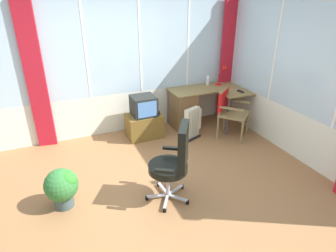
% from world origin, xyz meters
% --- Properties ---
extents(ground, '(5.79, 4.91, 0.06)m').
position_xyz_m(ground, '(0.00, 0.00, -0.03)').
color(ground, '#92663F').
extents(north_window_panel, '(4.79, 0.07, 2.55)m').
position_xyz_m(north_window_panel, '(0.00, 1.99, 1.27)').
color(north_window_panel, silver).
rests_on(north_window_panel, ground).
extents(east_window_panel, '(0.07, 3.91, 2.55)m').
position_xyz_m(east_window_panel, '(2.43, -0.00, 1.27)').
color(east_window_panel, silver).
rests_on(east_window_panel, ground).
extents(curtain_north_left, '(0.30, 0.11, 2.45)m').
position_xyz_m(curtain_north_left, '(-1.32, 1.91, 1.23)').
color(curtain_north_left, red).
rests_on(curtain_north_left, ground).
extents(curtain_corner, '(0.30, 0.08, 2.45)m').
position_xyz_m(curtain_corner, '(2.30, 1.86, 1.23)').
color(curtain_corner, red).
rests_on(curtain_corner, ground).
extents(desk, '(1.41, 0.97, 0.76)m').
position_xyz_m(desk, '(1.28, 1.62, 0.41)').
color(desk, olive).
rests_on(desk, ground).
extents(desk_lamp, '(0.23, 0.20, 0.42)m').
position_xyz_m(desk_lamp, '(2.09, 1.66, 1.03)').
color(desk_lamp, red).
rests_on(desk_lamp, desk).
extents(tv_remote, '(0.06, 0.15, 0.02)m').
position_xyz_m(tv_remote, '(2.17, 1.16, 0.77)').
color(tv_remote, black).
rests_on(tv_remote, desk).
extents(spray_bottle, '(0.06, 0.06, 0.22)m').
position_xyz_m(spray_bottle, '(1.82, 1.79, 0.86)').
color(spray_bottle, white).
rests_on(spray_bottle, desk).
extents(wooden_armchair, '(0.68, 0.68, 0.88)m').
position_xyz_m(wooden_armchair, '(1.80, 0.99, 0.57)').
color(wooden_armchair, olive).
rests_on(wooden_armchair, ground).
extents(office_chair, '(0.60, 0.62, 1.07)m').
position_xyz_m(office_chair, '(0.15, -0.32, 0.59)').
color(office_chair, '#B7B7BF').
rests_on(office_chair, ground).
extents(tv_on_stand, '(0.65, 0.45, 0.79)m').
position_xyz_m(tv_on_stand, '(0.37, 1.54, 0.35)').
color(tv_on_stand, brown).
rests_on(tv_on_stand, ground).
extents(space_heater, '(0.41, 0.29, 0.59)m').
position_xyz_m(space_heater, '(1.17, 1.14, 0.30)').
color(space_heater, silver).
rests_on(space_heater, ground).
extents(potted_plant, '(0.41, 0.41, 0.53)m').
position_xyz_m(potted_plant, '(-1.19, 0.08, 0.31)').
color(potted_plant, '#3C5052').
rests_on(potted_plant, ground).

